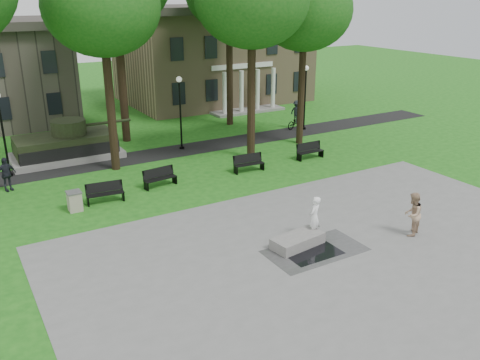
{
  "coord_description": "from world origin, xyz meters",
  "views": [
    {
      "loc": [
        -12.45,
        -17.28,
        9.64
      ],
      "look_at": [
        -1.14,
        1.96,
        1.4
      ],
      "focal_mm": 38.0,
      "sensor_mm": 36.0,
      "label": 1
    }
  ],
  "objects_px": {
    "park_bench_0": "(105,192)",
    "cyclist": "(296,117)",
    "skateboarder": "(314,217)",
    "friend_watching": "(413,214)",
    "concrete_block": "(298,241)",
    "trash_bin": "(75,201)"
  },
  "relations": [
    {
      "from": "trash_bin",
      "to": "skateboarder",
      "type": "bearing_deg",
      "value": -45.03
    },
    {
      "from": "skateboarder",
      "to": "trash_bin",
      "type": "distance_m",
      "value": 11.21
    },
    {
      "from": "friend_watching",
      "to": "cyclist",
      "type": "relative_size",
      "value": 0.88
    },
    {
      "from": "cyclist",
      "to": "trash_bin",
      "type": "height_order",
      "value": "cyclist"
    },
    {
      "from": "concrete_block",
      "to": "skateboarder",
      "type": "xyz_separation_m",
      "value": [
        1.04,
        0.29,
        0.68
      ]
    },
    {
      "from": "concrete_block",
      "to": "cyclist",
      "type": "relative_size",
      "value": 1.03
    },
    {
      "from": "skateboarder",
      "to": "friend_watching",
      "type": "height_order",
      "value": "friend_watching"
    },
    {
      "from": "cyclist",
      "to": "trash_bin",
      "type": "xyz_separation_m",
      "value": [
        -18.18,
        -7.24,
        -0.39
      ]
    },
    {
      "from": "skateboarder",
      "to": "friend_watching",
      "type": "distance_m",
      "value": 4.14
    },
    {
      "from": "concrete_block",
      "to": "skateboarder",
      "type": "bearing_deg",
      "value": 15.74
    },
    {
      "from": "concrete_block",
      "to": "trash_bin",
      "type": "height_order",
      "value": "trash_bin"
    },
    {
      "from": "park_bench_0",
      "to": "skateboarder",
      "type": "bearing_deg",
      "value": -45.89
    },
    {
      "from": "concrete_block",
      "to": "cyclist",
      "type": "height_order",
      "value": "cyclist"
    },
    {
      "from": "park_bench_0",
      "to": "cyclist",
      "type": "bearing_deg",
      "value": 28.87
    },
    {
      "from": "park_bench_0",
      "to": "trash_bin",
      "type": "relative_size",
      "value": 1.92
    },
    {
      "from": "friend_watching",
      "to": "trash_bin",
      "type": "distance_m",
      "value": 15.2
    },
    {
      "from": "friend_watching",
      "to": "trash_bin",
      "type": "xyz_separation_m",
      "value": [
        -11.6,
        9.81,
        -0.48
      ]
    },
    {
      "from": "cyclist",
      "to": "concrete_block",
      "type": "bearing_deg",
      "value": 128.72
    },
    {
      "from": "concrete_block",
      "to": "park_bench_0",
      "type": "distance_m",
      "value": 10.08
    },
    {
      "from": "concrete_block",
      "to": "skateboarder",
      "type": "height_order",
      "value": "skateboarder"
    },
    {
      "from": "skateboarder",
      "to": "trash_bin",
      "type": "bearing_deg",
      "value": -74.31
    },
    {
      "from": "skateboarder",
      "to": "friend_watching",
      "type": "xyz_separation_m",
      "value": [
        3.68,
        -1.89,
        0.04
      ]
    }
  ]
}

